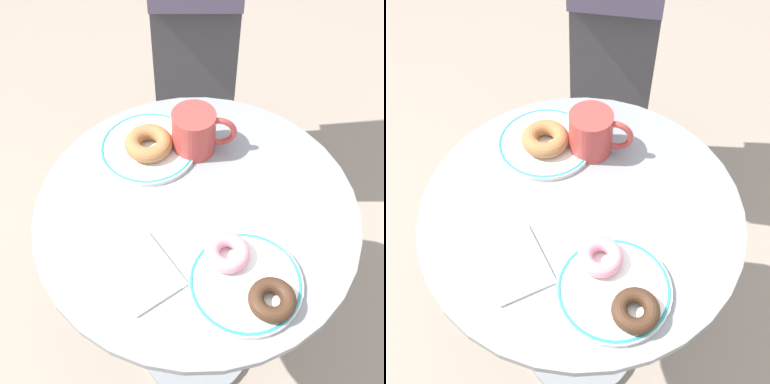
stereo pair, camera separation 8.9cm
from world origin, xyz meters
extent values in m
cube|color=gray|center=(0.00, 0.00, -0.01)|extent=(7.00, 7.00, 0.02)
cylinder|color=gray|center=(0.00, 0.00, 0.70)|extent=(0.62, 0.62, 0.02)
cylinder|color=gray|center=(0.00, 0.00, 0.36)|extent=(0.06, 0.06, 0.67)
cylinder|color=gray|center=(0.00, 0.00, 0.01)|extent=(0.34, 0.34, 0.03)
cylinder|color=white|center=(-0.18, 0.02, 0.71)|extent=(0.20, 0.20, 0.01)
torus|color=teal|center=(-0.18, 0.02, 0.72)|extent=(0.20, 0.20, 0.01)
cylinder|color=white|center=(0.18, -0.04, 0.71)|extent=(0.19, 0.19, 0.01)
torus|color=teal|center=(0.18, -0.04, 0.72)|extent=(0.19, 0.19, 0.01)
torus|color=#A36B3D|center=(-0.17, 0.02, 0.74)|extent=(0.14, 0.14, 0.03)
torus|color=#422819|center=(0.23, -0.04, 0.73)|extent=(0.11, 0.11, 0.03)
torus|color=pink|center=(0.12, -0.04, 0.73)|extent=(0.09, 0.09, 0.03)
cube|color=white|center=(0.05, -0.16, 0.71)|extent=(0.14, 0.11, 0.01)
cylinder|color=#B73D38|center=(-0.12, 0.09, 0.76)|extent=(0.09, 0.09, 0.09)
torus|color=#B73D38|center=(-0.08, 0.13, 0.76)|extent=(0.06, 0.06, 0.07)
cube|color=#3D3D42|center=(-0.50, 0.44, 0.41)|extent=(0.41, 0.39, 0.82)
camera|label=1|loc=(0.39, -0.35, 1.44)|focal=44.62mm
camera|label=2|loc=(0.44, -0.28, 1.44)|focal=44.62mm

